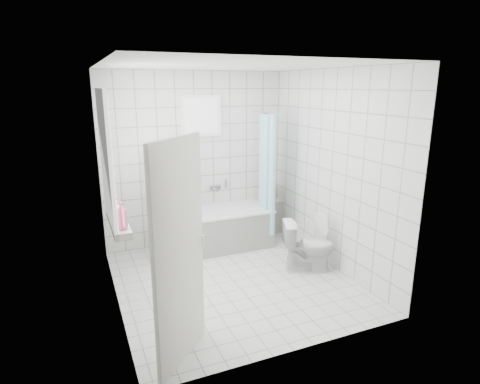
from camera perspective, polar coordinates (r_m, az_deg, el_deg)
name	(u,v)px	position (r m, az deg, el deg)	size (l,w,h in m)	color
ground	(233,281)	(5.18, -0.94, -12.50)	(3.00, 3.00, 0.00)	white
ceiling	(232,65)	(4.61, -1.08, 17.57)	(3.00, 3.00, 0.00)	white
wall_back	(196,160)	(6.11, -6.31, 4.60)	(2.80, 0.02, 2.60)	white
wall_front	(300,218)	(3.44, 8.47, -3.70)	(2.80, 0.02, 2.60)	white
wall_left	(109,193)	(4.41, -18.10, -0.09)	(0.02, 3.00, 2.60)	white
wall_right	(332,171)	(5.40, 12.92, 2.93)	(0.02, 3.00, 2.60)	white
window_left	(108,159)	(4.65, -18.20, 4.43)	(0.01, 0.90, 1.40)	white
window_back	(202,116)	(6.02, -5.44, 10.70)	(0.50, 0.01, 0.50)	white
window_sill	(118,223)	(4.83, -16.96, -4.18)	(0.18, 1.02, 0.08)	white
door	(179,256)	(3.45, -8.62, -8.93)	(0.04, 0.80, 2.00)	silver
bathtub	(217,229)	(6.09, -3.36, -5.23)	(1.62, 0.77, 0.58)	white
partition_wall	(158,207)	(5.68, -11.59, -2.14)	(0.15, 0.85, 1.50)	white
tiled_ledge	(269,216)	(6.70, 4.15, -3.48)	(0.40, 0.24, 0.55)	white
toilet	(308,246)	(5.40, 9.69, -7.56)	(0.38, 0.67, 0.68)	white
curtain_rod	(263,113)	(6.00, 3.36, 11.21)	(0.02, 0.02, 0.80)	silver
shower_curtain	(266,174)	(6.01, 3.78, 2.53)	(0.14, 0.48, 1.78)	#4FC8E8
tub_faucet	(215,187)	(6.26, -3.61, 0.68)	(0.18, 0.06, 0.06)	silver
sill_bottles	(119,212)	(4.67, -16.82, -2.73)	(0.16, 0.83, 0.31)	#AE5790
ledge_bottles	(271,194)	(6.58, 4.37, -0.28)	(0.17, 0.18, 0.26)	red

